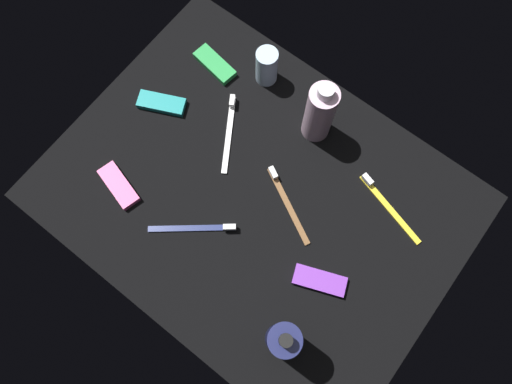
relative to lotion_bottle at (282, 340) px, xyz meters
The scene contains 12 objects.
ground_plane 30.40cm from the lotion_bottle, 136.68° to the left, with size 84.00×64.00×1.20cm, color black.
lotion_bottle is the anchor object (origin of this frame).
bodywash_bottle 44.55cm from the lotion_bottle, 116.83° to the left, with size 6.05×6.05×17.94cm.
deodorant_stick 56.73cm from the lotion_bottle, 129.87° to the left, with size 4.82×4.82×9.24cm, color silver.
toothbrush_navy 28.45cm from the lotion_bottle, 164.96° to the left, with size 14.79×12.20×2.10cm.
toothbrush_yellow 35.79cm from the lotion_bottle, 87.43° to the left, with size 17.65×6.05×2.10cm.
toothbrush_white 45.50cm from the lotion_bottle, 141.01° to the left, with size 10.58×15.89×2.10cm.
toothbrush_brown 28.71cm from the lotion_bottle, 124.15° to the left, with size 16.50×9.41×2.10cm.
snack_bar_purple 15.74cm from the lotion_bottle, 91.71° to the left, with size 10.40×4.00×1.50cm, color purple.
snack_bar_teal 56.37cm from the lotion_bottle, 154.68° to the left, with size 10.40×4.00×1.50cm, color teal.
snack_bar_pink 45.96cm from the lotion_bottle, behind, with size 10.40×4.00×1.50cm, color #E55999.
snack_bar_green 61.57cm from the lotion_bottle, 140.77° to the left, with size 10.40×4.00×1.50cm, color green.
Camera 1 is at (16.67, -21.67, 94.93)cm, focal length 33.15 mm.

